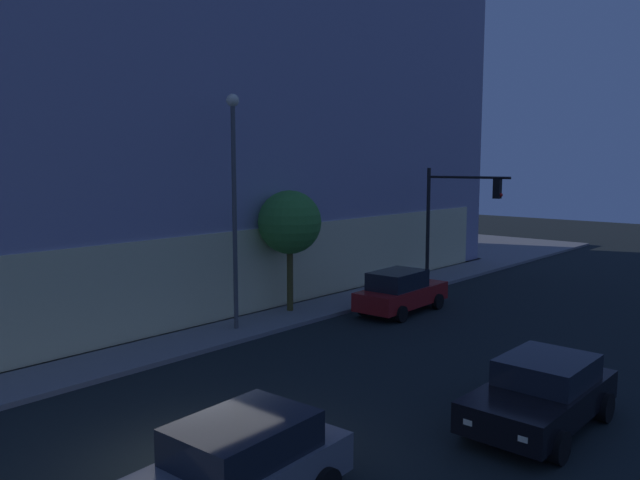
{
  "coord_description": "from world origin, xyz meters",
  "views": [
    {
      "loc": [
        -7.27,
        -9.71,
        5.99
      ],
      "look_at": [
        7.64,
        3.51,
        3.55
      ],
      "focal_mm": 35.27,
      "sensor_mm": 36.0,
      "label": 1
    }
  ],
  "objects_px": {
    "sidewalk_tree": "(290,223)",
    "modern_building": "(128,69)",
    "car_grey": "(233,471)",
    "car_black": "(542,392)",
    "traffic_light_far_corner": "(454,207)",
    "street_lamp_sidewalk": "(234,184)",
    "car_red": "(401,291)"
  },
  "relations": [
    {
      "from": "modern_building",
      "to": "car_black",
      "type": "distance_m",
      "value": 26.34
    },
    {
      "from": "sidewalk_tree",
      "to": "street_lamp_sidewalk",
      "type": "bearing_deg",
      "value": -171.67
    },
    {
      "from": "modern_building",
      "to": "car_black",
      "type": "xyz_separation_m",
      "value": [
        -4.56,
        -23.95,
        -9.97
      ]
    },
    {
      "from": "traffic_light_far_corner",
      "to": "car_black",
      "type": "height_order",
      "value": "traffic_light_far_corner"
    },
    {
      "from": "car_grey",
      "to": "modern_building",
      "type": "bearing_deg",
      "value": 61.57
    },
    {
      "from": "modern_building",
      "to": "car_red",
      "type": "bearing_deg",
      "value": -80.55
    },
    {
      "from": "sidewalk_tree",
      "to": "car_black",
      "type": "height_order",
      "value": "sidewalk_tree"
    },
    {
      "from": "car_black",
      "to": "car_red",
      "type": "bearing_deg",
      "value": 50.77
    },
    {
      "from": "car_grey",
      "to": "car_red",
      "type": "distance_m",
      "value": 15.58
    },
    {
      "from": "traffic_light_far_corner",
      "to": "car_red",
      "type": "height_order",
      "value": "traffic_light_far_corner"
    },
    {
      "from": "traffic_light_far_corner",
      "to": "modern_building",
      "type": "bearing_deg",
      "value": 121.23
    },
    {
      "from": "sidewalk_tree",
      "to": "car_grey",
      "type": "bearing_deg",
      "value": -139.47
    },
    {
      "from": "car_grey",
      "to": "car_black",
      "type": "distance_m",
      "value": 7.51
    },
    {
      "from": "modern_building",
      "to": "sidewalk_tree",
      "type": "distance_m",
      "value": 14.06
    },
    {
      "from": "traffic_light_far_corner",
      "to": "car_grey",
      "type": "xyz_separation_m",
      "value": [
        -20.27,
        -7.44,
        -3.02
      ]
    },
    {
      "from": "modern_building",
      "to": "traffic_light_far_corner",
      "type": "bearing_deg",
      "value": -58.77
    },
    {
      "from": "modern_building",
      "to": "traffic_light_far_corner",
      "type": "relative_size",
      "value": 6.09
    },
    {
      "from": "sidewalk_tree",
      "to": "car_red",
      "type": "relative_size",
      "value": 1.04
    },
    {
      "from": "street_lamp_sidewalk",
      "to": "car_grey",
      "type": "height_order",
      "value": "street_lamp_sidewalk"
    },
    {
      "from": "car_black",
      "to": "car_red",
      "type": "xyz_separation_m",
      "value": [
        7.1,
        8.7,
        0.05
      ]
    },
    {
      "from": "sidewalk_tree",
      "to": "traffic_light_far_corner",
      "type": "bearing_deg",
      "value": -12.62
    },
    {
      "from": "traffic_light_far_corner",
      "to": "sidewalk_tree",
      "type": "xyz_separation_m",
      "value": [
        -9.17,
        2.05,
        -0.24
      ]
    },
    {
      "from": "traffic_light_far_corner",
      "to": "car_grey",
      "type": "bearing_deg",
      "value": -159.85
    },
    {
      "from": "car_red",
      "to": "car_grey",
      "type": "bearing_deg",
      "value": -155.99
    },
    {
      "from": "traffic_light_far_corner",
      "to": "street_lamp_sidewalk",
      "type": "xyz_separation_m",
      "value": [
        -12.4,
        1.58,
        1.37
      ]
    },
    {
      "from": "sidewalk_tree",
      "to": "car_red",
      "type": "height_order",
      "value": "sidewalk_tree"
    },
    {
      "from": "street_lamp_sidewalk",
      "to": "traffic_light_far_corner",
      "type": "bearing_deg",
      "value": -7.26
    },
    {
      "from": "modern_building",
      "to": "car_black",
      "type": "relative_size",
      "value": 7.6
    },
    {
      "from": "traffic_light_far_corner",
      "to": "car_grey",
      "type": "distance_m",
      "value": 21.81
    },
    {
      "from": "traffic_light_far_corner",
      "to": "street_lamp_sidewalk",
      "type": "relative_size",
      "value": 0.69
    },
    {
      "from": "sidewalk_tree",
      "to": "modern_building",
      "type": "bearing_deg",
      "value": 87.23
    },
    {
      "from": "car_black",
      "to": "traffic_light_far_corner",
      "type": "bearing_deg",
      "value": 36.71
    }
  ]
}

